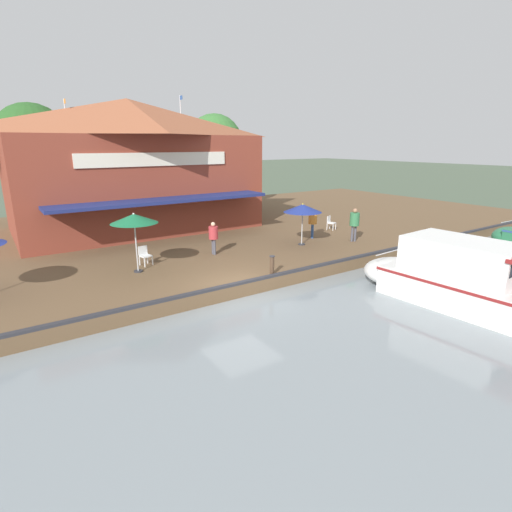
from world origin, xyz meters
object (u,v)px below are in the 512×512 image
(tree_downstream_bank, at_px, (214,144))
(mooring_post, at_px, (272,265))
(cafe_chair_under_first_umbrella, at_px, (145,255))
(tree_behind_restaurant, at_px, (31,143))
(cafe_chair_beside_entrance, at_px, (331,222))
(patio_umbrella_by_entrance, at_px, (303,208))
(motorboat_mid_row, at_px, (470,283))
(waterfront_restaurant, at_px, (132,164))
(patio_umbrella_mid_patio_left, at_px, (134,219))
(person_at_quay_edge, at_px, (313,220))
(person_near_entrance, at_px, (355,221))
(person_mid_patio, at_px, (213,234))

(tree_downstream_bank, bearing_deg, mooring_post, -21.52)
(cafe_chair_under_first_umbrella, distance_m, tree_behind_restaurant, 13.08)
(cafe_chair_beside_entrance, height_order, mooring_post, cafe_chair_beside_entrance)
(patio_umbrella_by_entrance, distance_m, motorboat_mid_row, 8.96)
(waterfront_restaurant, bearing_deg, patio_umbrella_mid_patio_left, -17.83)
(patio_umbrella_by_entrance, bearing_deg, waterfront_restaurant, -149.24)
(cafe_chair_under_first_umbrella, height_order, mooring_post, cafe_chair_under_first_umbrella)
(patio_umbrella_by_entrance, relative_size, mooring_post, 2.74)
(patio_umbrella_mid_patio_left, bearing_deg, motorboat_mid_row, 45.09)
(person_at_quay_edge, xyz_separation_m, tree_downstream_bank, (-13.03, 0.90, 4.10))
(person_at_quay_edge, bearing_deg, tree_downstream_bank, 176.06)
(cafe_chair_beside_entrance, bearing_deg, tree_behind_restaurant, -126.73)
(cafe_chair_under_first_umbrella, distance_m, person_near_entrance, 11.21)
(motorboat_mid_row, bearing_deg, tree_downstream_bank, 174.91)
(person_mid_patio, height_order, tree_downstream_bank, tree_downstream_bank)
(patio_umbrella_by_entrance, bearing_deg, cafe_chair_beside_entrance, 116.05)
(person_near_entrance, distance_m, mooring_post, 7.50)
(patio_umbrella_by_entrance, relative_size, person_at_quay_edge, 1.31)
(patio_umbrella_by_entrance, height_order, person_mid_patio, patio_umbrella_by_entrance)
(person_mid_patio, bearing_deg, waterfront_restaurant, -173.71)
(person_near_entrance, xyz_separation_m, mooring_post, (2.15, -7.15, -0.75))
(cafe_chair_under_first_umbrella, xyz_separation_m, tree_behind_restaurant, (-11.90, -2.63, 4.76))
(patio_umbrella_by_entrance, relative_size, cafe_chair_beside_entrance, 2.60)
(patio_umbrella_mid_patio_left, xyz_separation_m, tree_behind_restaurant, (-12.70, -2.04, 2.97))
(motorboat_mid_row, height_order, mooring_post, motorboat_mid_row)
(waterfront_restaurant, xyz_separation_m, patio_umbrella_by_entrance, (9.61, 5.72, -2.01))
(cafe_chair_under_first_umbrella, xyz_separation_m, person_mid_patio, (0.15, 3.36, 0.51))
(person_near_entrance, xyz_separation_m, tree_behind_restaurant, (-14.02, -13.62, 4.07))
(mooring_post, xyz_separation_m, tree_downstream_bank, (-17.07, 6.73, 4.75))
(patio_umbrella_by_entrance, xyz_separation_m, motorboat_mid_row, (8.81, 0.42, -1.59))
(person_at_quay_edge, distance_m, mooring_post, 7.13)
(patio_umbrella_mid_patio_left, height_order, tree_behind_restaurant, tree_behind_restaurant)
(waterfront_restaurant, height_order, tree_downstream_bank, waterfront_restaurant)
(person_mid_patio, bearing_deg, person_near_entrance, 75.56)
(person_near_entrance, distance_m, tree_downstream_bank, 15.46)
(patio_umbrella_by_entrance, bearing_deg, person_mid_patio, -101.30)
(person_mid_patio, xyz_separation_m, motorboat_mid_row, (9.76, 5.19, -0.62))
(person_near_entrance, distance_m, tree_behind_restaurant, 19.96)
(waterfront_restaurant, bearing_deg, person_at_quay_edge, 39.79)
(patio_umbrella_by_entrance, distance_m, cafe_chair_under_first_umbrella, 8.34)
(cafe_chair_under_first_umbrella, xyz_separation_m, tree_downstream_bank, (-12.81, 10.57, 4.68))
(waterfront_restaurant, distance_m, patio_umbrella_mid_patio_left, 9.93)
(waterfront_restaurant, height_order, person_near_entrance, waterfront_restaurant)
(waterfront_restaurant, relative_size, person_near_entrance, 7.93)
(person_mid_patio, bearing_deg, mooring_post, 6.59)
(patio_umbrella_mid_patio_left, bearing_deg, cafe_chair_beside_entrance, 97.45)
(tree_downstream_bank, bearing_deg, cafe_chair_beside_entrance, 7.56)
(waterfront_restaurant, bearing_deg, cafe_chair_beside_entrance, 51.90)
(person_at_quay_edge, distance_m, tree_behind_restaurant, 17.76)
(cafe_chair_under_first_umbrella, relative_size, tree_downstream_bank, 0.11)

